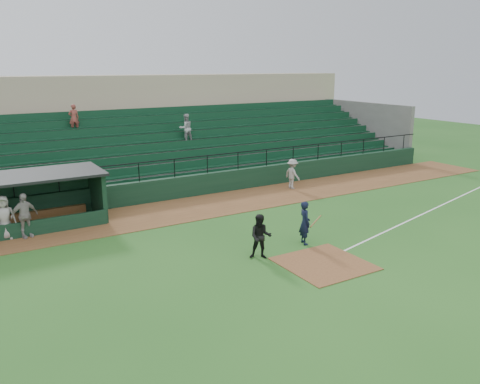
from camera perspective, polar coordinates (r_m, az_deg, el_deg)
ground at (r=19.06m, az=7.85°, el=-7.34°), size 90.00×90.00×0.00m
warning_track at (r=25.41m, az=-3.50°, el=-1.56°), size 40.00×4.00×0.03m
home_plate_dirt at (r=18.36m, az=9.82°, el=-8.26°), size 3.00×3.00×0.03m
foul_line at (r=25.33m, az=20.38°, el=-2.55°), size 17.49×4.44×0.01m
stadium_structure at (r=32.51m, az=-10.55°, el=5.92°), size 38.00×13.08×6.40m
batter_at_plate at (r=19.94m, az=7.61°, el=-3.58°), size 1.09×0.75×1.80m
umpire at (r=18.32m, az=2.43°, el=-5.24°), size 1.06×1.01×1.73m
runner at (r=28.74m, az=6.16°, el=2.13°), size 0.74×1.18×1.75m
dugout_player_a at (r=22.30m, az=-23.94°, el=-2.53°), size 1.21×0.76×1.92m
dugout_player_b at (r=22.49m, az=-25.89°, el=-2.70°), size 0.96×0.68×1.86m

